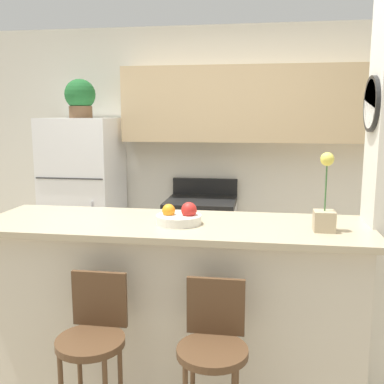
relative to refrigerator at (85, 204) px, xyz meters
name	(u,v)px	position (x,y,z in m)	size (l,w,h in m)	color
wall_back	(228,137)	(1.37, 0.31, 0.65)	(5.60, 0.38, 2.55)	silver
counter_bar	(174,312)	(1.21, -1.66, -0.28)	(2.20, 0.69, 1.09)	beige
refrigerator	(85,204)	(0.00, 0.00, 0.00)	(0.66, 0.68, 1.67)	white
stove_range	(201,245)	(1.15, 0.03, -0.37)	(0.65, 0.64, 1.07)	silver
bar_stool_left	(93,343)	(0.92, -2.19, -0.22)	(0.33, 0.33, 0.93)	#4C331E
bar_stool_right	(213,352)	(1.50, -2.19, -0.22)	(0.33, 0.33, 0.93)	#4C331E
potted_plant_on_fridge	(80,98)	(0.00, 0.00, 1.02)	(0.29, 0.29, 0.36)	brown
orchid_vase	(325,208)	(2.03, -1.74, 0.38)	(0.11, 0.11, 0.41)	tan
fruit_bowl	(179,217)	(1.26, -1.69, 0.30)	(0.25, 0.25, 0.12)	silver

